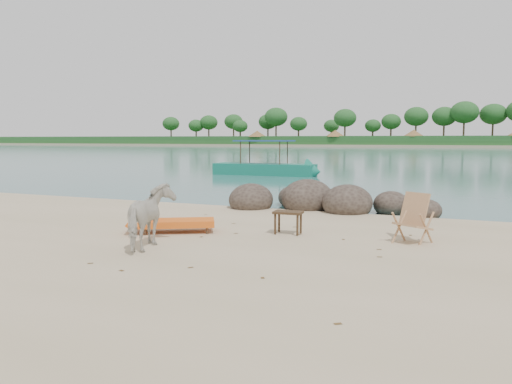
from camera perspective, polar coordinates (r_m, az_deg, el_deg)
water at (r=98.96m, az=20.49°, el=4.39°), size 400.00×400.00×0.00m
far_shore at (r=178.90m, az=21.71°, el=4.93°), size 420.00×90.00×1.40m
far_scenery at (r=145.60m, az=21.42°, el=6.01°), size 420.00×18.00×9.50m
boulders at (r=16.12m, az=7.03°, el=-1.10°), size 6.55×3.12×1.27m
cow at (r=10.37m, az=-11.93°, el=-2.94°), size 1.12×1.68×1.30m
side_table at (r=11.74m, az=3.69°, el=-3.67°), size 0.69×0.47×0.54m
lounge_chair at (r=12.09m, az=-9.04°, el=-3.14°), size 2.31×1.77×0.67m
deck_chair at (r=11.20m, az=17.48°, el=-3.05°), size 0.96×0.98×1.06m
boat_near at (r=31.93m, az=0.93°, el=5.26°), size 7.43×1.70×3.60m
dead_leaves at (r=10.46m, az=-0.73°, el=-6.33°), size 7.33×7.18×0.00m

